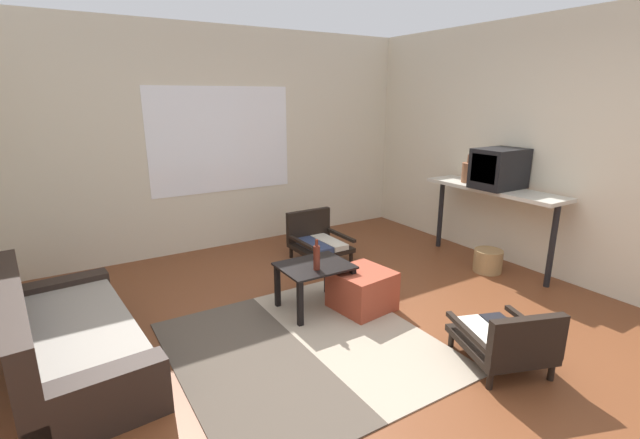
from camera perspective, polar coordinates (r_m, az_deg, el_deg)
The scene contains 14 objects.
ground_plane at distance 3.55m, azimuth 6.24°, elevation -16.70°, with size 7.80×7.80×0.00m, color brown.
far_wall_with_window at distance 5.74m, azimuth -12.70°, elevation 9.86°, with size 5.60×0.13×2.70m.
side_wall_right at distance 5.28m, azimuth 28.21°, elevation 7.93°, with size 0.12×6.60×2.70m, color beige.
area_rug at distance 3.59m, azimuth -1.95°, elevation -16.04°, with size 1.90×1.99×0.01m.
couch at distance 3.72m, azimuth -29.86°, elevation -13.43°, with size 0.92×1.88×0.69m.
coffee_table at distance 4.02m, azimuth -0.70°, elevation -6.99°, with size 0.62×0.51×0.43m.
armchair_by_window at distance 5.29m, azimuth -0.39°, elevation -2.53°, with size 0.59×0.62×0.55m.
armchair_striped_foreground at distance 3.51m, azimuth 22.86°, elevation -14.10°, with size 0.73×0.77×0.50m.
ottoman_orange at distance 4.11m, azimuth 5.44°, elevation -9.00°, with size 0.48×0.48×0.36m, color #993D28.
console_shelf at distance 5.32m, azimuth 21.35°, elevation 2.81°, with size 0.44×1.61×0.91m.
crt_television at distance 5.24m, azimuth 22.04°, elevation 6.11°, with size 0.54×0.40×0.43m.
clay_vase at distance 5.48m, azimuth 18.77°, elevation 5.87°, with size 0.19×0.19×0.32m.
glass_bottle at distance 3.84m, azimuth -0.44°, elevation -4.85°, with size 0.06×0.06×0.28m.
wicker_basket at distance 5.28m, azimuth 20.78°, elevation -4.98°, with size 0.31×0.31×0.25m, color #9E7A4C.
Camera 1 is at (-1.88, -2.33, 1.89)m, focal length 24.88 mm.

